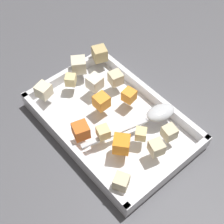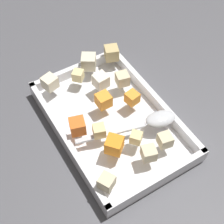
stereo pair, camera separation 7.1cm
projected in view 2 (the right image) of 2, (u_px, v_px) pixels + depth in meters
name	position (u px, v px, depth m)	size (l,w,h in m)	color
ground_plane	(114.00, 124.00, 0.75)	(4.00, 4.00, 0.00)	#4C4C51
baking_dish	(112.00, 123.00, 0.74)	(0.35, 0.23, 0.04)	silver
carrot_chunk_far_left	(132.00, 98.00, 0.73)	(0.03, 0.03, 0.03)	orange
carrot_chunk_far_right	(76.00, 125.00, 0.68)	(0.03, 0.03, 0.03)	orange
carrot_chunk_mid_left	(114.00, 145.00, 0.65)	(0.03, 0.03, 0.03)	orange
carrot_chunk_near_spoon	(104.00, 100.00, 0.72)	(0.03, 0.03, 0.03)	orange
potato_chunk_heap_top	(50.00, 82.00, 0.76)	(0.03, 0.03, 0.03)	beige
potato_chunk_corner_ne	(137.00, 137.00, 0.67)	(0.02, 0.02, 0.02)	#E0CC89
potato_chunk_corner_sw	(111.00, 53.00, 0.81)	(0.03, 0.03, 0.03)	tan
potato_chunk_near_right	(122.00, 79.00, 0.76)	(0.03, 0.03, 0.03)	beige
potato_chunk_corner_nw	(99.00, 131.00, 0.68)	(0.02, 0.02, 0.02)	#E0CC89
potato_chunk_near_left	(165.00, 140.00, 0.66)	(0.03, 0.03, 0.03)	beige
potato_chunk_under_handle	(107.00, 182.00, 0.61)	(0.03, 0.03, 0.03)	beige
potato_chunk_corner_se	(78.00, 75.00, 0.77)	(0.02, 0.02, 0.02)	#E0CC89
potato_chunk_front_center	(150.00, 152.00, 0.65)	(0.03, 0.03, 0.03)	beige
parsnip_chunk_back_center	(89.00, 62.00, 0.79)	(0.03, 0.03, 0.03)	beige
parsnip_chunk_center	(101.00, 81.00, 0.76)	(0.03, 0.03, 0.03)	silver
serving_spoon	(154.00, 121.00, 0.70)	(0.08, 0.21, 0.02)	silver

